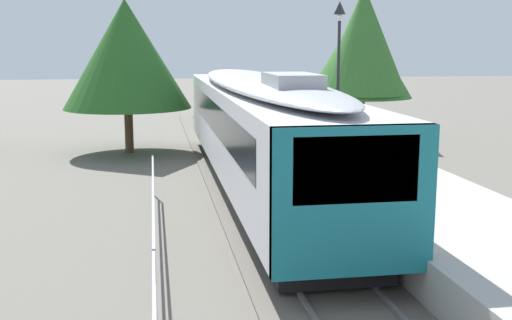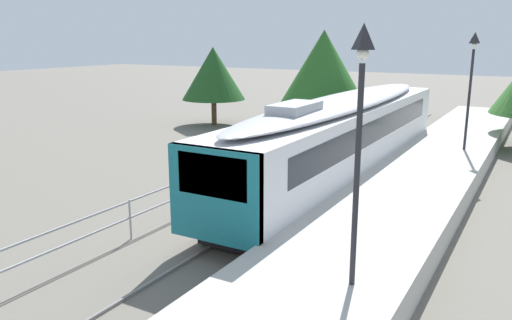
# 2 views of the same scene
# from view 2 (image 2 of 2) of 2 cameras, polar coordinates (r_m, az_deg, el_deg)

# --- Properties ---
(ground_plane) EXTENTS (160.00, 160.00, 0.00)m
(ground_plane) POSITION_cam_2_polar(r_m,az_deg,el_deg) (16.63, -10.68, -7.76)
(ground_plane) COLOR #6B665B
(track_rails) EXTENTS (3.20, 60.00, 0.14)m
(track_rails) POSITION_cam_2_polar(r_m,az_deg,el_deg) (14.95, -1.77, -9.86)
(track_rails) COLOR #6B665B
(track_rails) RESTS_ON ground
(commuter_train) EXTENTS (2.82, 19.44, 3.74)m
(commuter_train) POSITION_cam_2_polar(r_m,az_deg,el_deg) (21.53, 9.82, 3.08)
(commuter_train) COLOR silver
(commuter_train) RESTS_ON track_rails
(station_platform) EXTENTS (3.90, 60.00, 0.90)m
(station_platform) POSITION_cam_2_polar(r_m,az_deg,el_deg) (13.50, 10.25, -10.82)
(station_platform) COLOR #B7B5AD
(station_platform) RESTS_ON ground
(platform_lamp_mid_platform) EXTENTS (0.34, 0.34, 5.35)m
(platform_lamp_mid_platform) POSITION_cam_2_polar(r_m,az_deg,el_deg) (10.13, 11.61, 5.63)
(platform_lamp_mid_platform) COLOR #232328
(platform_lamp_mid_platform) RESTS_ON station_platform
(platform_lamp_far_end) EXTENTS (0.34, 0.34, 5.35)m
(platform_lamp_far_end) POSITION_cam_2_polar(r_m,az_deg,el_deg) (25.25, 23.08, 9.39)
(platform_lamp_far_end) COLOR #232328
(platform_lamp_far_end) RESTS_ON station_platform
(tree_behind_carpark) EXTENTS (4.41, 4.41, 5.42)m
(tree_behind_carpark) POSITION_cam_2_polar(r_m,az_deg,el_deg) (35.85, -4.82, 9.66)
(tree_behind_carpark) COLOR brown
(tree_behind_carpark) RESTS_ON ground
(tree_distant_left) EXTENTS (5.38, 5.38, 6.47)m
(tree_distant_left) POSITION_cam_2_polar(r_m,az_deg,el_deg) (30.21, 7.57, 10.00)
(tree_distant_left) COLOR brown
(tree_distant_left) RESTS_ON ground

